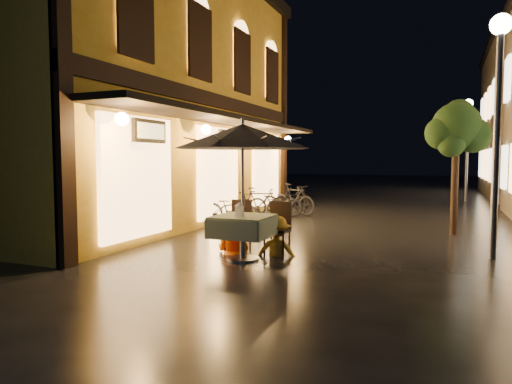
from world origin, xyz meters
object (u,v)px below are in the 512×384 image
at_px(streetlamp_near, 499,92).
at_px(table_lantern, 239,208).
at_px(patio_umbrella, 243,136).
at_px(cafe_table, 243,227).
at_px(bicycle_0, 232,209).
at_px(person_orange, 234,214).
at_px(person_yellow, 277,217).

distance_m(streetlamp_near, table_lantern, 4.90).
xyz_separation_m(patio_umbrella, table_lantern, (-0.00, -0.15, -1.23)).
height_order(streetlamp_near, cafe_table, streetlamp_near).
height_order(cafe_table, bicycle_0, bicycle_0).
bearing_deg(person_orange, bicycle_0, -54.94).
distance_m(person_yellow, bicycle_0, 3.42).
bearing_deg(streetlamp_near, patio_umbrella, -156.29).
bearing_deg(cafe_table, person_yellow, 55.00).
relative_size(cafe_table, bicycle_0, 0.54).
bearing_deg(person_yellow, person_orange, -3.47).
bearing_deg(cafe_table, table_lantern, -90.00).
height_order(patio_umbrella, bicycle_0, patio_umbrella).
xyz_separation_m(cafe_table, bicycle_0, (-1.76, 3.23, -0.10)).
bearing_deg(patio_umbrella, cafe_table, -165.96).
bearing_deg(person_yellow, bicycle_0, -59.89).
bearing_deg(cafe_table, patio_umbrella, 14.04).
bearing_deg(table_lantern, streetlamp_near, 25.41).
distance_m(cafe_table, table_lantern, 0.36).
height_order(cafe_table, table_lantern, table_lantern).
bearing_deg(table_lantern, person_yellow, 60.62).
distance_m(cafe_table, person_yellow, 0.74).
bearing_deg(bicycle_0, streetlamp_near, -90.43).
bearing_deg(cafe_table, person_orange, 129.40).
distance_m(person_orange, person_yellow, 0.84).
distance_m(patio_umbrella, person_yellow, 1.62).
relative_size(streetlamp_near, person_orange, 2.88).
bearing_deg(streetlamp_near, person_orange, -164.18).
height_order(patio_umbrella, person_yellow, patio_umbrella).
bearing_deg(patio_umbrella, person_yellow, 55.00).
relative_size(streetlamp_near, bicycle_0, 2.30).
relative_size(streetlamp_near, table_lantern, 16.92).
relative_size(table_lantern, bicycle_0, 0.14).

